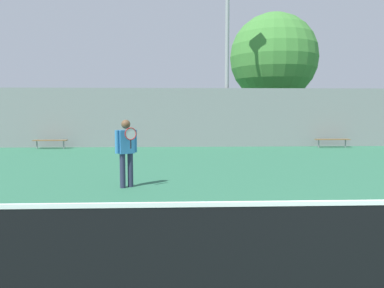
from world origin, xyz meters
TOP-DOWN VIEW (x-y plane):
  - tennis_net at (0.00, 0.00)m, footprint 11.27×0.09m
  - tennis_player at (-3.43, 5.61)m, footprint 0.54×0.52m
  - bench_courtside_far at (6.08, 15.53)m, footprint 1.79×0.40m
  - bench_adjacent_court at (-8.63, 15.53)m, footprint 1.69×0.40m
  - light_pole_center_back at (0.57, 16.51)m, footprint 0.90×0.60m
  - back_fence at (0.00, 16.18)m, footprint 33.16×0.06m
  - tree_green_tall at (4.21, 20.73)m, footprint 5.70×5.70m

SIDE VIEW (x-z plane):
  - bench_adjacent_court at x=-8.63m, z-range 0.18..0.63m
  - bench_courtside_far at x=6.08m, z-range 0.18..0.63m
  - tennis_net at x=0.00m, z-range 0.01..1.01m
  - tennis_player at x=-3.43m, z-range 0.13..1.85m
  - back_fence at x=0.00m, z-range 0.00..3.14m
  - tree_green_tall at x=4.21m, z-range 1.26..9.50m
  - light_pole_center_back at x=0.57m, z-range 1.13..11.08m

